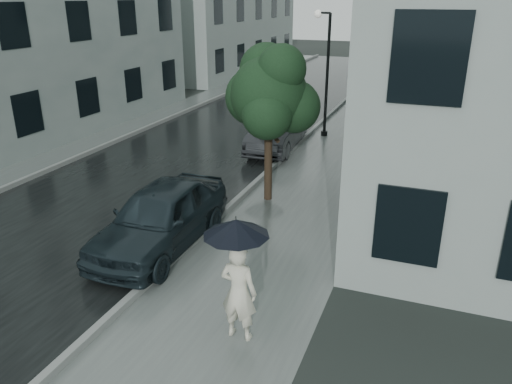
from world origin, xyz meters
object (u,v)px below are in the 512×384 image
at_px(pedestrian, 239,292).
at_px(lamp_post, 324,66).
at_px(car_far, 277,131).
at_px(street_tree, 270,93).
at_px(car_near, 161,217).

xyz_separation_m(pedestrian, lamp_post, (-1.92, 13.69, 1.98)).
relative_size(lamp_post, car_far, 1.18).
distance_m(street_tree, car_far, 5.54).
bearing_deg(lamp_post, street_tree, -71.32).
relative_size(lamp_post, car_near, 1.13).
bearing_deg(pedestrian, car_near, -37.35).
bearing_deg(car_far, street_tree, -77.79).
xyz_separation_m(street_tree, car_far, (-1.36, 4.82, -2.37)).
height_order(pedestrian, car_near, pedestrian).
bearing_deg(street_tree, car_far, 105.77).
height_order(car_near, car_far, car_near).
bearing_deg(street_tree, pedestrian, -75.20).
xyz_separation_m(lamp_post, car_near, (-1.08, -11.22, -2.12)).
distance_m(lamp_post, car_far, 3.60).
distance_m(lamp_post, car_near, 11.47).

